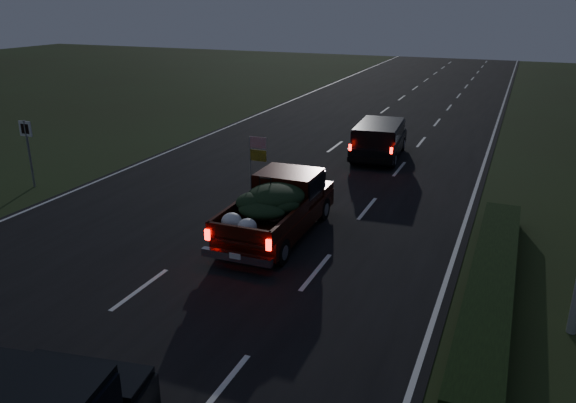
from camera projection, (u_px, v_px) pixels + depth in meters
The scene contains 6 objects.
ground at pixel (140, 290), 13.53m from camera, with size 120.00×120.00×0.00m, color black.
road_asphalt at pixel (140, 289), 13.53m from camera, with size 14.00×120.00×0.02m, color black.
hedge_row at pixel (491, 284), 13.20m from camera, with size 1.00×10.00×0.60m, color black.
route_sign at pixel (28, 143), 20.39m from camera, with size 0.55×0.08×2.50m.
pickup_truck at pixel (278, 204), 16.34m from camera, with size 1.98×5.00×2.61m.
lead_suv at pixel (379, 137), 24.37m from camera, with size 2.21×4.58×1.28m.
Camera 1 is at (7.93, -9.68, 6.62)m, focal length 35.00 mm.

